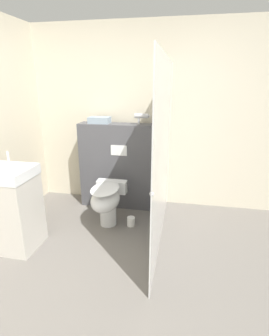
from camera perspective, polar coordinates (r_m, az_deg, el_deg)
ground_plane at (r=2.48m, az=-7.50°, el=-26.41°), size 12.00×12.00×0.00m
wall_back at (r=3.76m, az=1.48°, el=10.83°), size 8.00×0.06×2.50m
partition_panel at (r=3.72m, az=-2.85°, el=0.43°), size 1.16×0.27×1.20m
shower_glass at (r=2.80m, az=6.24°, el=2.67°), size 0.04×1.91×1.98m
toilet at (r=3.26m, az=-6.05°, el=-6.93°), size 0.39×0.60×0.54m
sink_vanity at (r=3.12m, az=-25.77°, el=-7.86°), size 0.59×0.45×1.05m
hair_drier at (r=3.49m, az=1.62°, el=11.18°), size 0.21×0.06×0.15m
folded_towel at (r=3.66m, az=-7.62°, el=10.31°), size 0.28×0.19×0.08m
spare_toilet_roll at (r=3.37m, az=-0.79°, el=-11.56°), size 0.10×0.10×0.12m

